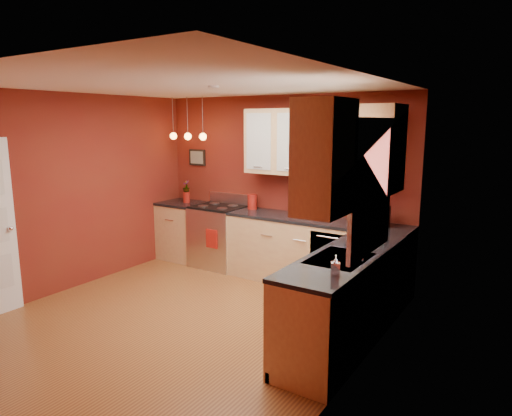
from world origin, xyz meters
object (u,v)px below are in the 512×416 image
Objects in this scene: gas_range at (219,236)px; soap_pump at (335,266)px; red_canister at (252,202)px; coffee_maker at (381,217)px; sink at (340,261)px.

gas_range is 6.47× the size of soap_pump.
soap_pump is at bearing -35.57° from gas_range.
red_canister is at bearing 136.61° from soap_pump.
coffee_maker is 1.54× the size of soap_pump.
soap_pump is at bearing -43.39° from red_canister.
sink is at bearing 108.04° from soap_pump.
soap_pump is at bearing -71.96° from sink.
gas_range is 3.46m from soap_pump.
sink reaches higher than gas_range.
gas_range is 5.00× the size of red_canister.
sink is (2.62, -1.50, 0.43)m from gas_range.
gas_range is 2.59m from coffee_maker.
red_canister is at bearing 141.96° from sink.
gas_range is at bearing 144.43° from soap_pump.
coffee_maker reaches higher than red_canister.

